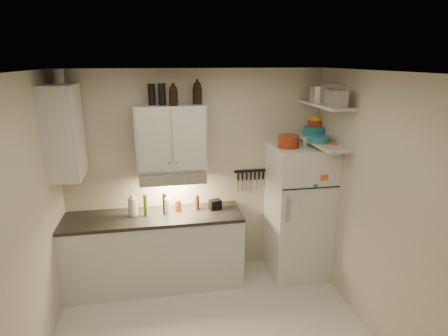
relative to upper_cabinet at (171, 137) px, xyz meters
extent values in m
cube|color=silver|center=(0.30, -1.33, 0.78)|extent=(3.20, 3.00, 0.02)
cube|color=beige|center=(0.30, 0.18, -0.53)|extent=(3.20, 0.02, 2.60)
cube|color=beige|center=(-1.31, -1.33, -0.53)|extent=(0.02, 3.00, 2.60)
cube|color=beige|center=(1.91, -1.33, -0.53)|extent=(0.02, 3.00, 2.60)
cube|color=silver|center=(-0.25, -0.14, -1.39)|extent=(2.10, 0.60, 0.88)
cube|color=black|center=(-0.25, -0.14, -0.93)|extent=(2.10, 0.62, 0.04)
cube|color=silver|center=(0.00, 0.00, 0.00)|extent=(0.80, 0.33, 0.75)
cube|color=silver|center=(-1.14, -0.14, 0.12)|extent=(0.33, 0.55, 1.00)
cube|color=silver|center=(0.00, -0.06, -0.44)|extent=(0.76, 0.46, 0.12)
cube|color=silver|center=(1.55, -0.18, -0.98)|extent=(0.70, 0.68, 1.70)
cube|color=silver|center=(1.75, -0.31, 0.38)|extent=(0.30, 0.95, 0.03)
cube|color=silver|center=(1.75, -0.31, -0.07)|extent=(0.30, 0.95, 0.03)
cube|color=black|center=(1.00, 0.15, -0.51)|extent=(0.42, 0.02, 0.03)
cylinder|color=maroon|center=(1.36, -0.22, -0.05)|extent=(0.28, 0.28, 0.15)
cube|color=orange|center=(1.77, -0.40, -0.09)|extent=(0.25, 0.28, 0.08)
cylinder|color=silver|center=(1.58, -0.18, -0.08)|extent=(0.06, 0.06, 0.10)
cylinder|color=silver|center=(1.77, -0.09, 0.48)|extent=(0.29, 0.29, 0.18)
cube|color=#AAAAAD|center=(1.80, -0.34, 0.50)|extent=(0.25, 0.23, 0.22)
cube|color=#AAAAAD|center=(1.71, -0.64, 0.48)|extent=(0.18, 0.18, 0.18)
cylinder|color=teal|center=(1.80, 0.06, 0.00)|extent=(0.27, 0.27, 0.11)
cylinder|color=red|center=(1.85, 0.16, 0.09)|extent=(0.22, 0.22, 0.07)
cylinder|color=gold|center=(1.85, 0.16, 0.15)|extent=(0.17, 0.17, 0.05)
cylinder|color=teal|center=(1.70, -0.32, -0.02)|extent=(0.30, 0.30, 0.07)
cylinder|color=black|center=(-0.08, -0.02, 0.50)|extent=(0.09, 0.09, 0.24)
cylinder|color=black|center=(-0.19, 0.02, 0.49)|extent=(0.10, 0.10, 0.24)
cylinder|color=silver|center=(-1.15, -0.01, 0.70)|extent=(0.12, 0.12, 0.15)
imported|color=silver|center=(-0.48, -0.10, -0.74)|extent=(0.16, 0.16, 0.34)
cylinder|color=brown|center=(0.28, -0.05, -0.81)|extent=(0.08, 0.08, 0.19)
cylinder|color=#596C1B|center=(-0.33, -0.13, -0.77)|extent=(0.06, 0.06, 0.27)
cylinder|color=black|center=(-0.11, -0.10, -0.78)|extent=(0.07, 0.07, 0.25)
cylinder|color=silver|center=(-0.08, -0.11, -0.80)|extent=(0.08, 0.08, 0.20)
cylinder|color=maroon|center=(0.05, -0.06, -0.83)|extent=(0.09, 0.09, 0.14)
cube|color=black|center=(0.51, -0.07, -0.85)|extent=(0.16, 0.13, 0.12)
camera|label=1|loc=(-0.15, -4.31, 0.88)|focal=30.00mm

